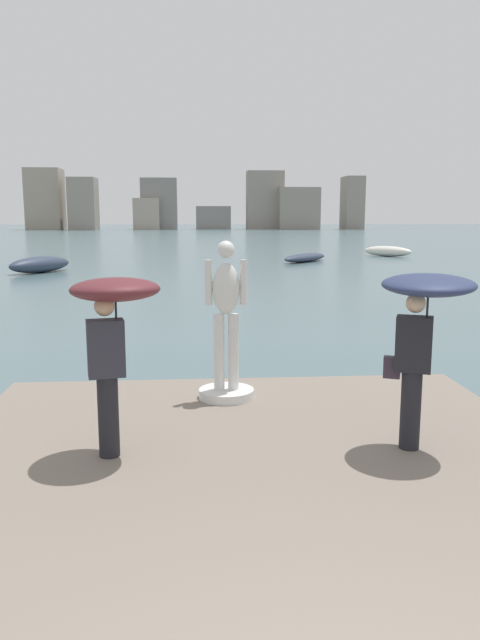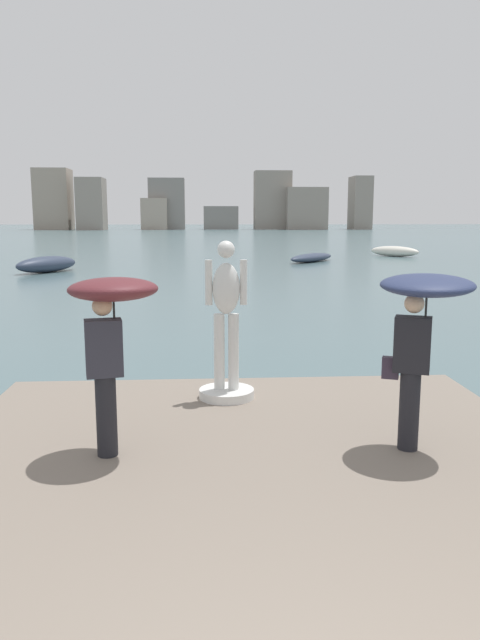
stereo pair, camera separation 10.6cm
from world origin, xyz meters
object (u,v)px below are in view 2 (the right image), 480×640
statue_white_figure (226,336)px  onlooker_left (110,317)px  onlooker_right (421,315)px  boat_leftward (47,264)px  boat_near (312,258)px  boat_mid (394,251)px

statue_white_figure → onlooker_left: size_ratio=1.15×
onlooker_right → boat_leftward: (-10.63, 26.67, -1.47)m
boat_leftward → statue_white_figure: bearing=-70.7°
onlooker_left → statue_white_figure: bearing=56.8°
statue_white_figure → boat_near: statue_white_figure is taller
statue_white_figure → onlooker_right: size_ratio=1.13×
statue_white_figure → boat_leftward: (-8.63, 24.62, -0.86)m
boat_mid → onlooker_right: bearing=-107.4°
boat_near → boat_mid: boat_mid is taller
statue_white_figure → boat_near: bearing=77.6°
onlooker_left → boat_leftward: size_ratio=0.47×
statue_white_figure → boat_mid: 38.93m
onlooker_right → boat_leftward: 28.74m
boat_mid → boat_leftward: boat_leftward is taller
statue_white_figure → boat_near: size_ratio=0.46×
boat_mid → boat_leftward: size_ratio=0.88×
boat_leftward → onlooker_right: bearing=-68.3°
boat_near → boat_mid: bearing=35.1°
onlooker_right → boat_leftward: size_ratio=0.47×
onlooker_right → statue_white_figure: bearing=134.3°
boat_near → boat_leftward: (-15.50, -6.65, 0.15)m
boat_mid → boat_leftward: (-22.66, -11.69, 0.04)m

